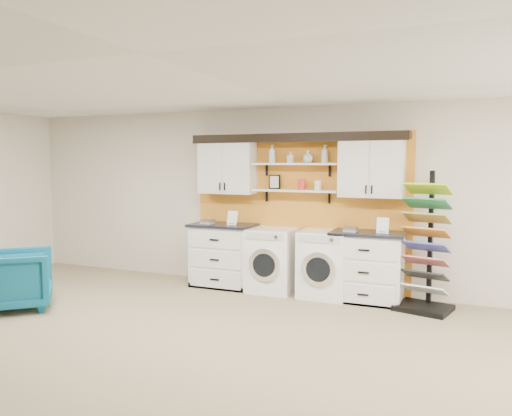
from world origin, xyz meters
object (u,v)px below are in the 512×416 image
at_px(washer, 272,260).
at_px(sample_rack, 425,268).
at_px(base_cabinet_right, 368,267).
at_px(dryer, 325,264).
at_px(base_cabinet_left, 223,255).
at_px(armchair, 17,279).

height_order(washer, sample_rack, sample_rack).
relative_size(base_cabinet_right, dryer, 1.05).
height_order(base_cabinet_left, washer, base_cabinet_left).
bearing_deg(base_cabinet_right, washer, -179.87).
height_order(base_cabinet_left, dryer, base_cabinet_left).
xyz_separation_m(washer, armchair, (-2.82, -2.17, -0.09)).
bearing_deg(base_cabinet_left, armchair, -132.55).
height_order(base_cabinet_right, dryer, base_cabinet_right).
bearing_deg(sample_rack, armchair, -143.61).
bearing_deg(dryer, armchair, -149.18).
distance_m(base_cabinet_left, dryer, 1.64).
xyz_separation_m(washer, sample_rack, (2.21, -0.13, 0.09)).
relative_size(base_cabinet_right, washer, 1.05).
distance_m(base_cabinet_right, washer, 1.43).
bearing_deg(washer, base_cabinet_left, 179.77).
relative_size(base_cabinet_left, washer, 1.06).
bearing_deg(armchair, base_cabinet_right, -105.38).
xyz_separation_m(base_cabinet_left, sample_rack, (3.04, -0.13, 0.07)).
bearing_deg(washer, base_cabinet_right, 0.13).
bearing_deg(base_cabinet_right, dryer, -179.69).
distance_m(washer, sample_rack, 2.21).
bearing_deg(base_cabinet_left, dryer, -0.12).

